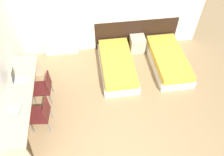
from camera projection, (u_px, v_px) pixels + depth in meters
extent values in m
cube|color=silver|center=(103.00, 10.00, 6.07)|extent=(5.94, 0.05, 2.70)
cube|color=black|center=(136.00, 33.00, 6.81)|extent=(2.57, 0.03, 0.93)
cube|color=silver|center=(117.00, 67.00, 6.35)|extent=(0.95, 1.97, 0.21)
cube|color=gold|center=(117.00, 62.00, 6.20)|extent=(0.87, 1.89, 0.18)
cube|color=silver|center=(167.00, 62.00, 6.48)|extent=(0.95, 1.97, 0.21)
cube|color=gold|center=(169.00, 57.00, 6.33)|extent=(0.87, 1.89, 0.18)
cube|color=beige|center=(137.00, 44.00, 6.82)|extent=(0.44, 0.40, 0.50)
cube|color=silver|center=(61.00, 46.00, 6.68)|extent=(0.99, 0.12, 0.57)
cube|color=#C6B28E|center=(19.00, 95.00, 4.89)|extent=(0.61, 2.56, 0.04)
cube|color=#C6B28E|center=(30.00, 67.00, 6.00)|extent=(0.55, 0.04, 0.73)
cube|color=#511919|center=(42.00, 88.00, 5.41)|extent=(0.47, 0.47, 0.05)
cube|color=#511919|center=(48.00, 82.00, 5.25)|extent=(0.05, 0.40, 0.40)
cylinder|color=slate|center=(35.00, 101.00, 5.44)|extent=(0.02, 0.02, 0.41)
cylinder|color=slate|center=(37.00, 89.00, 5.70)|extent=(0.02, 0.02, 0.41)
cylinder|color=slate|center=(51.00, 100.00, 5.47)|extent=(0.02, 0.02, 0.41)
cylinder|color=slate|center=(52.00, 88.00, 5.72)|extent=(0.02, 0.02, 0.41)
cube|color=#511919|center=(39.00, 115.00, 4.91)|extent=(0.49, 0.49, 0.05)
cube|color=#511919|center=(46.00, 109.00, 4.74)|extent=(0.07, 0.40, 0.40)
cylinder|color=slate|center=(32.00, 128.00, 4.95)|extent=(0.02, 0.02, 0.41)
cylinder|color=slate|center=(35.00, 113.00, 5.21)|extent=(0.02, 0.02, 0.41)
cylinder|color=slate|center=(49.00, 127.00, 4.96)|extent=(0.02, 0.02, 0.41)
cylinder|color=slate|center=(51.00, 113.00, 5.21)|extent=(0.02, 0.02, 0.41)
cube|color=silver|center=(22.00, 80.00, 5.15)|extent=(0.36, 0.22, 0.02)
cube|color=black|center=(13.00, 75.00, 5.00)|extent=(0.08, 0.21, 0.35)
cube|color=#236B3D|center=(14.00, 110.00, 4.60)|extent=(0.31, 0.26, 0.01)
cube|color=white|center=(13.00, 110.00, 4.60)|extent=(0.29, 0.24, 0.01)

